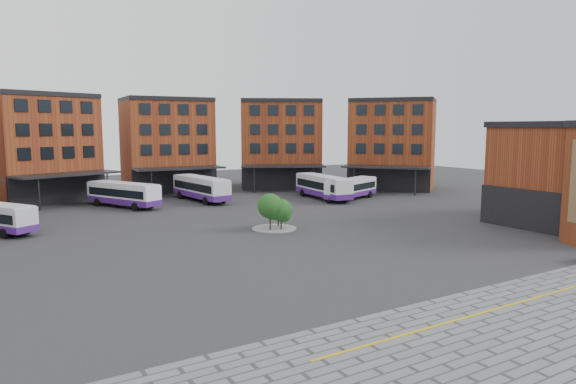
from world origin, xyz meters
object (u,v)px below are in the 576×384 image
bus_f (351,188)px  tree_island (276,211)px  bus_e (323,186)px  bus_c (123,194)px  bus_d (201,188)px

bus_f → tree_island: bearing=-78.1°
bus_e → bus_f: (3.09, -2.44, -0.20)m
tree_island → bus_e: size_ratio=0.37×
tree_island → bus_f: tree_island is taller
bus_c → bus_e: size_ratio=0.92×
bus_e → bus_f: bus_e is taller
tree_island → bus_c: (-9.25, 22.49, -0.24)m
bus_d → bus_e: 16.90m
bus_c → bus_f: size_ratio=1.05×
bus_e → tree_island: bearing=-131.0°
bus_e → bus_f: size_ratio=1.13×
bus_c → bus_e: bus_e is taller
bus_d → bus_c: bearing=174.8°
tree_island → bus_c: size_ratio=0.40×
tree_island → bus_e: 22.62m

